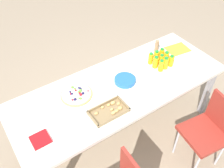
{
  "coord_description": "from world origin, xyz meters",
  "views": [
    {
      "loc": [
        1.08,
        1.45,
        2.51
      ],
      "look_at": [
        0.07,
        -0.05,
        0.78
      ],
      "focal_mm": 40.05,
      "sensor_mm": 36.0,
      "label": 1
    }
  ],
  "objects": [
    {
      "name": "paper_folder",
      "position": [
        -0.92,
        -0.12,
        0.76
      ],
      "size": [
        0.29,
        0.23,
        0.01
      ],
      "primitive_type": "cube",
      "rotation": [
        0.0,
        0.0,
        -0.14
      ],
      "color": "yellow",
      "rests_on": "party_table"
    },
    {
      "name": "cardboard_tube",
      "position": [
        -0.67,
        -0.22,
        0.84
      ],
      "size": [
        0.04,
        0.04,
        0.16
      ],
      "primitive_type": "cylinder",
      "color": "#9E7A56",
      "rests_on": "party_table"
    },
    {
      "name": "juice_bottle_7",
      "position": [
        -0.56,
        0.04,
        0.83
      ],
      "size": [
        0.06,
        0.06,
        0.14
      ],
      "color": "#F8AA14",
      "rests_on": "party_table"
    },
    {
      "name": "chair_far_left",
      "position": [
        -0.54,
        0.77,
        0.5
      ],
      "size": [
        0.45,
        0.45,
        0.83
      ],
      "rotation": [
        0.0,
        0.0,
        -1.71
      ],
      "color": "maroon",
      "rests_on": "ground_plane"
    },
    {
      "name": "juice_bottle_5",
      "position": [
        -0.48,
        -0.03,
        0.83
      ],
      "size": [
        0.06,
        0.06,
        0.14
      ],
      "color": "#FAAF14",
      "rests_on": "party_table"
    },
    {
      "name": "plate_stack",
      "position": [
        -0.07,
        -0.02,
        0.78
      ],
      "size": [
        0.22,
        0.22,
        0.04
      ],
      "color": "blue",
      "rests_on": "party_table"
    },
    {
      "name": "juice_bottle_6",
      "position": [
        -0.64,
        0.05,
        0.82
      ],
      "size": [
        0.06,
        0.06,
        0.13
      ],
      "color": "#FAAE14",
      "rests_on": "party_table"
    },
    {
      "name": "juice_bottle_4",
      "position": [
        -0.56,
        -0.03,
        0.82
      ],
      "size": [
        0.05,
        0.05,
        0.13
      ],
      "color": "#F9AD14",
      "rests_on": "party_table"
    },
    {
      "name": "ground_plane",
      "position": [
        0.0,
        0.0,
        0.0
      ],
      "size": [
        12.0,
        12.0,
        0.0
      ],
      "primitive_type": "plane",
      "color": "gray"
    },
    {
      "name": "party_table",
      "position": [
        0.0,
        0.0,
        0.69
      ],
      "size": [
        2.26,
        0.85,
        0.76
      ],
      "color": "silver",
      "rests_on": "ground_plane"
    },
    {
      "name": "juice_bottle_8",
      "position": [
        -0.49,
        0.05,
        0.83
      ],
      "size": [
        0.05,
        0.05,
        0.14
      ],
      "color": "#F9AC14",
      "rests_on": "party_table"
    },
    {
      "name": "fruit_pizza",
      "position": [
        0.43,
        -0.13,
        0.77
      ],
      "size": [
        0.31,
        0.31,
        0.05
      ],
      "color": "tan",
      "rests_on": "party_table"
    },
    {
      "name": "juice_bottle_2",
      "position": [
        -0.48,
        -0.11,
        0.82
      ],
      "size": [
        0.05,
        0.05,
        0.14
      ],
      "color": "#F9AD14",
      "rests_on": "party_table"
    },
    {
      "name": "juice_bottle_1",
      "position": [
        -0.56,
        -0.11,
        0.82
      ],
      "size": [
        0.06,
        0.06,
        0.14
      ],
      "color": "#F9AB14",
      "rests_on": "party_table"
    },
    {
      "name": "juice_bottle_0",
      "position": [
        -0.63,
        -0.1,
        0.82
      ],
      "size": [
        0.06,
        0.06,
        0.14
      ],
      "color": "#FAAB14",
      "rests_on": "party_table"
    },
    {
      "name": "napkin_stack",
      "position": [
        0.92,
        0.16,
        0.77
      ],
      "size": [
        0.15,
        0.15,
        0.02
      ],
      "primitive_type": "cube",
      "color": "red",
      "rests_on": "party_table"
    },
    {
      "name": "juice_bottle_3",
      "position": [
        -0.64,
        -0.03,
        0.82
      ],
      "size": [
        0.06,
        0.06,
        0.14
      ],
      "color": "#F9AD14",
      "rests_on": "party_table"
    },
    {
      "name": "snack_tray",
      "position": [
        0.28,
        0.22,
        0.77
      ],
      "size": [
        0.35,
        0.2,
        0.04
      ],
      "color": "olive",
      "rests_on": "party_table"
    }
  ]
}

